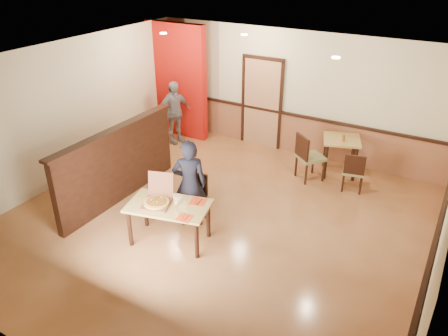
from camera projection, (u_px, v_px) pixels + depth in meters
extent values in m
plane|color=#BE7D4A|center=(215.00, 222.00, 7.77)|extent=(7.00, 7.00, 0.00)
plane|color=black|center=(213.00, 65.00, 6.49)|extent=(7.00, 7.00, 0.00)
plane|color=beige|center=(295.00, 94.00, 9.81)|extent=(7.00, 0.00, 7.00)
plane|color=beige|center=(65.00, 113.00, 8.70)|extent=(0.00, 7.00, 7.00)
plane|color=beige|center=(448.00, 209.00, 5.56)|extent=(0.00, 7.00, 7.00)
cube|color=#9A5F3D|center=(292.00, 133.00, 10.23)|extent=(7.00, 0.04, 0.90)
cube|color=black|center=(293.00, 115.00, 9.99)|extent=(7.00, 0.06, 0.06)
cube|color=#9A5F3D|center=(429.00, 267.00, 6.01)|extent=(0.04, 7.00, 0.90)
cube|color=black|center=(435.00, 239.00, 5.80)|extent=(0.06, 7.00, 0.06)
cube|color=tan|center=(262.00, 103.00, 10.30)|extent=(0.90, 0.06, 2.10)
cube|color=black|center=(118.00, 166.00, 8.19)|extent=(0.14, 3.00, 1.40)
cube|color=black|center=(114.00, 130.00, 7.86)|extent=(0.20, 3.10, 0.05)
cube|color=#A9120C|center=(177.00, 81.00, 10.73)|extent=(1.60, 0.20, 2.78)
cylinder|color=beige|center=(163.00, 33.00, 8.91)|extent=(0.14, 0.14, 0.02)
cylinder|color=beige|center=(244.00, 35.00, 8.77)|extent=(0.14, 0.14, 0.02)
cylinder|color=beige|center=(336.00, 57.00, 7.02)|extent=(0.14, 0.14, 0.02)
cube|color=tan|center=(168.00, 206.00, 6.98)|extent=(1.44, 1.04, 0.04)
cylinder|color=black|center=(130.00, 228.00, 7.03)|extent=(0.07, 0.07, 0.66)
cylinder|color=black|center=(146.00, 209.00, 7.53)|extent=(0.07, 0.07, 0.66)
cylinder|color=black|center=(197.00, 240.00, 6.75)|extent=(0.07, 0.07, 0.66)
cylinder|color=black|center=(208.00, 220.00, 7.24)|extent=(0.07, 0.07, 0.66)
cube|color=olive|center=(192.00, 200.00, 7.62)|extent=(0.46, 0.46, 0.06)
cube|color=black|center=(197.00, 183.00, 7.67)|extent=(0.41, 0.06, 0.41)
cylinder|color=black|center=(179.00, 214.00, 7.66)|extent=(0.04, 0.04, 0.37)
cylinder|color=black|center=(189.00, 204.00, 7.94)|extent=(0.04, 0.04, 0.37)
cylinder|color=black|center=(196.00, 219.00, 7.52)|extent=(0.04, 0.04, 0.37)
cylinder|color=black|center=(206.00, 209.00, 7.80)|extent=(0.04, 0.04, 0.37)
cube|color=olive|center=(311.00, 157.00, 8.98)|extent=(0.70, 0.70, 0.06)
cube|color=black|center=(302.00, 147.00, 8.79)|extent=(0.40, 0.33, 0.47)
cylinder|color=black|center=(323.00, 172.00, 9.00)|extent=(0.05, 0.05, 0.43)
cylinder|color=black|center=(306.00, 175.00, 8.88)|extent=(0.05, 0.05, 0.43)
cylinder|color=black|center=(313.00, 164.00, 9.34)|extent=(0.05, 0.05, 0.43)
cylinder|color=black|center=(296.00, 167.00, 9.22)|extent=(0.05, 0.05, 0.43)
cube|color=olive|center=(354.00, 171.00, 8.62)|extent=(0.49, 0.49, 0.05)
cube|color=black|center=(355.00, 165.00, 8.35)|extent=(0.39, 0.12, 0.39)
cylinder|color=black|center=(361.00, 179.00, 8.82)|extent=(0.04, 0.04, 0.36)
cylinder|color=black|center=(361.00, 187.00, 8.53)|extent=(0.04, 0.04, 0.36)
cylinder|color=black|center=(344.00, 176.00, 8.91)|extent=(0.04, 0.04, 0.36)
cylinder|color=black|center=(343.00, 184.00, 8.63)|extent=(0.04, 0.04, 0.36)
cube|color=tan|center=(342.00, 140.00, 9.07)|extent=(0.95, 0.95, 0.04)
cylinder|color=black|center=(326.00, 162.00, 9.05)|extent=(0.07, 0.07, 0.76)
cylinder|color=black|center=(325.00, 150.00, 9.56)|extent=(0.07, 0.07, 0.76)
cylinder|color=black|center=(355.00, 164.00, 8.95)|extent=(0.07, 0.07, 0.76)
cylinder|color=black|center=(353.00, 152.00, 9.46)|extent=(0.07, 0.07, 0.76)
imported|color=black|center=(190.00, 184.00, 7.38)|extent=(0.69, 0.63, 1.59)
imported|color=gray|center=(174.00, 113.00, 10.54)|extent=(0.69, 0.98, 1.55)
cube|color=brown|center=(157.00, 204.00, 6.96)|extent=(0.54, 0.54, 0.03)
cube|color=brown|center=(161.00, 184.00, 7.08)|extent=(0.43, 0.21, 0.42)
cylinder|color=#F9CA5A|center=(157.00, 202.00, 6.95)|extent=(0.52, 0.52, 0.03)
cube|color=red|center=(184.00, 218.00, 6.63)|extent=(0.25, 0.25, 0.01)
cylinder|color=white|center=(183.00, 217.00, 6.64)|extent=(0.04, 0.19, 0.01)
cube|color=white|center=(186.00, 218.00, 6.62)|extent=(0.05, 0.20, 0.00)
cube|color=red|center=(198.00, 202.00, 7.05)|extent=(0.30, 0.30, 0.01)
cylinder|color=white|center=(196.00, 201.00, 7.06)|extent=(0.06, 0.21, 0.01)
cube|color=white|center=(199.00, 202.00, 7.03)|extent=(0.08, 0.22, 0.00)
cylinder|color=brown|center=(344.00, 138.00, 8.93)|extent=(0.06, 0.06, 0.14)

